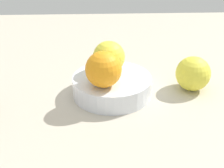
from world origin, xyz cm
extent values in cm
cube|color=#BCB29E|center=(0.00, 0.00, -1.00)|extent=(110.00, 110.00, 2.00)
cylinder|color=silver|center=(0.00, 0.00, 0.34)|extent=(9.54, 9.54, 0.68)
cylinder|color=silver|center=(0.00, 0.00, 1.89)|extent=(15.38, 15.38, 3.78)
sphere|color=yellow|center=(2.47, 0.51, 6.93)|extent=(6.30, 6.30, 6.30)
sphere|color=orange|center=(-3.33, 1.66, 7.09)|extent=(6.62, 6.62, 6.62)
sphere|color=yellow|center=(1.49, -16.17, 3.47)|extent=(6.93, 6.93, 6.93)
camera|label=1|loc=(-56.00, 2.27, 32.73)|focal=52.65mm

